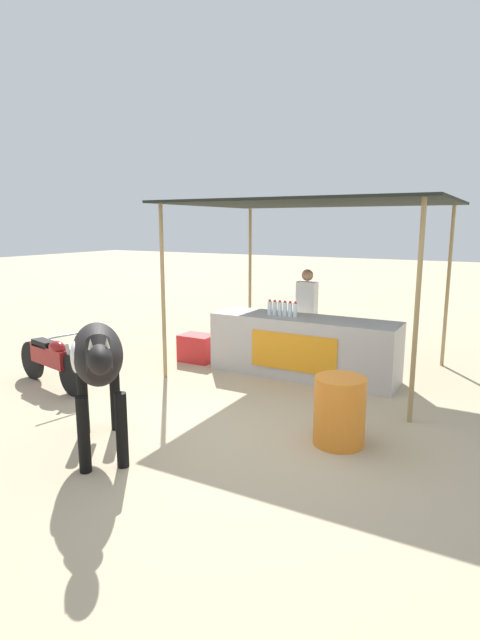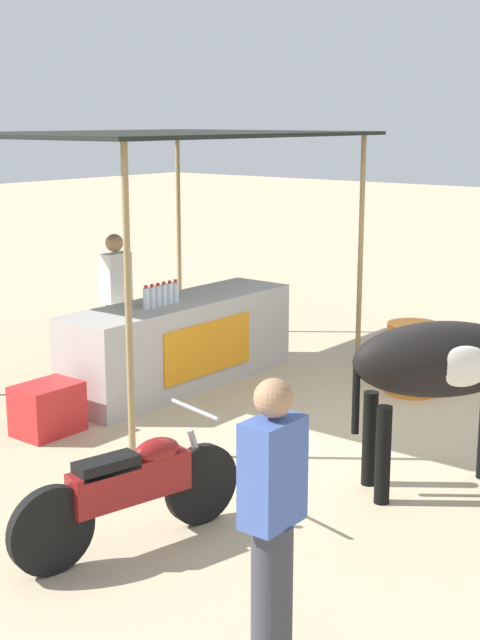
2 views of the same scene
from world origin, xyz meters
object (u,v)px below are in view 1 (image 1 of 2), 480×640
Objects in this scene: cooler_box at (197,348)px; motorcycle_parked at (51,359)px; stall_counter at (303,347)px; vendor_behind_counter at (306,315)px; cow at (97,359)px; water_barrel at (339,411)px.

motorcycle_parked is at bearing -116.02° from cooler_box.
cooler_box is at bearing -177.18° from stall_counter.
vendor_behind_counter is 2.75× the size of cooler_box.
cow is (1.11, -3.50, 0.79)m from cooler_box.
water_barrel is 0.43× the size of motorcycle_parked.
vendor_behind_counter is 2.01m from cooler_box.
cow reaches higher than water_barrel.
stall_counter is 2.54m from water_barrel.
stall_counter is at bearing 121.24° from water_barrel.
stall_counter is 1.91× the size of cow.
cow reaches higher than motorcycle_parked.
cow is at bearing -97.96° from vendor_behind_counter.
cow reaches higher than cooler_box.
vendor_behind_counter is 3.34m from water_barrel.
vendor_behind_counter is (-0.25, 0.75, 0.37)m from stall_counter.
water_barrel reaches higher than cooler_box.
cow is at bearing -103.40° from stall_counter.
cow is (-0.61, -4.35, 0.18)m from vendor_behind_counter.
vendor_behind_counter is 2.15× the size of water_barrel.
vendor_behind_counter reaches higher than stall_counter.
vendor_behind_counter reaches higher than motorcycle_parked.
stall_counter is 3.74m from cow.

